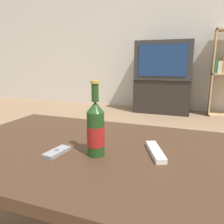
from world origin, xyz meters
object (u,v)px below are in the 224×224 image
at_px(tv_stand, 162,96).
at_px(cell_phone, 57,152).
at_px(beer_bottle, 96,129).
at_px(remote_control, 156,152).
at_px(television, 164,60).

height_order(tv_stand, cell_phone, tv_stand).
height_order(beer_bottle, remote_control, beer_bottle).
bearing_deg(tv_stand, beer_bottle, -87.93).
relative_size(cell_phone, remote_control, 0.65).
bearing_deg(tv_stand, remote_control, -83.38).
relative_size(beer_bottle, cell_phone, 2.35).
distance_m(television, beer_bottle, 2.81).
bearing_deg(television, tv_stand, 90.00).
bearing_deg(remote_control, cell_phone, 176.96).
distance_m(tv_stand, remote_control, 2.74).
bearing_deg(television, beer_bottle, -87.93).
height_order(tv_stand, television, television).
bearing_deg(beer_bottle, tv_stand, 92.07).
distance_m(tv_stand, beer_bottle, 2.81).
xyz_separation_m(tv_stand, cell_phone, (-0.05, -2.84, 0.19)).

